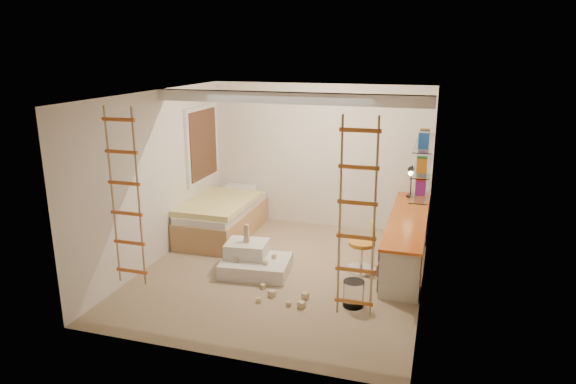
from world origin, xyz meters
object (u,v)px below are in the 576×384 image
(bed, at_px, (223,217))
(play_platform, at_px, (253,261))
(swivel_chair, at_px, (363,254))
(desk, at_px, (407,238))

(bed, bearing_deg, play_platform, -51.32)
(bed, height_order, swivel_chair, swivel_chair)
(swivel_chair, distance_m, play_platform, 1.62)
(bed, distance_m, play_platform, 1.72)
(desk, height_order, swivel_chair, same)
(play_platform, bearing_deg, desk, 24.64)
(desk, distance_m, play_platform, 2.35)
(desk, height_order, play_platform, desk)
(desk, relative_size, play_platform, 2.68)
(desk, distance_m, bed, 3.22)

